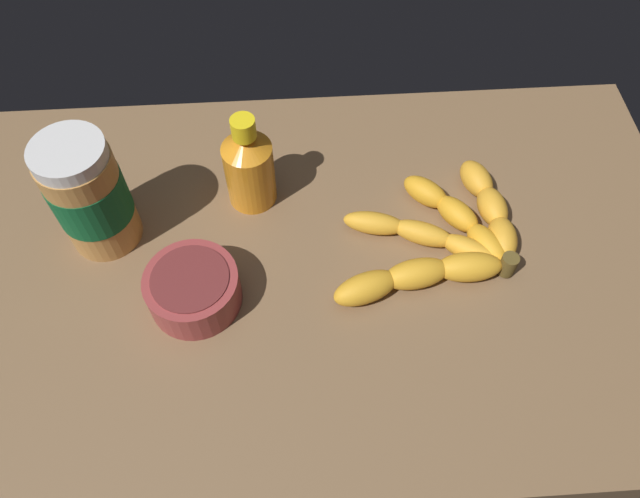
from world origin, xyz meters
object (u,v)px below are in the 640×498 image
(banana_bunch, at_px, (446,238))
(honey_bottle, at_px, (249,166))
(peanut_butter_jar, at_px, (89,195))
(small_bowl, at_px, (193,289))

(banana_bunch, xyz_separation_m, honey_bottle, (0.23, -0.09, 0.04))
(banana_bunch, relative_size, peanut_butter_jar, 1.51)
(peanut_butter_jar, height_order, honey_bottle, peanut_butter_jar)
(banana_bunch, xyz_separation_m, small_bowl, (0.30, 0.06, 0.01))
(banana_bunch, height_order, honey_bottle, honey_bottle)
(banana_bunch, bearing_deg, honey_bottle, -21.64)
(banana_bunch, height_order, peanut_butter_jar, peanut_butter_jar)
(small_bowl, bearing_deg, honey_bottle, -113.93)
(peanut_butter_jar, relative_size, small_bowl, 1.46)
(banana_bunch, bearing_deg, small_bowl, 10.66)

